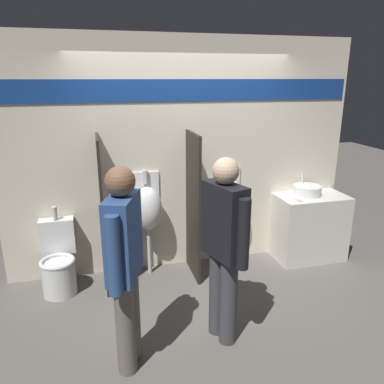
% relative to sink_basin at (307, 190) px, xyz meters
% --- Properties ---
extents(ground_plane, '(16.00, 16.00, 0.00)m').
position_rel_sink_basin_xyz_m(ground_plane, '(-1.53, -0.37, -0.90)').
color(ground_plane, '#5B5651').
extents(display_wall, '(4.13, 0.07, 2.70)m').
position_rel_sink_basin_xyz_m(display_wall, '(-1.53, 0.23, 0.47)').
color(display_wall, beige).
rests_on(display_wall, ground_plane).
extents(sink_counter, '(0.87, 0.51, 0.84)m').
position_rel_sink_basin_xyz_m(sink_counter, '(0.05, -0.05, -0.48)').
color(sink_counter, silver).
rests_on(sink_counter, ground_plane).
extents(sink_basin, '(0.35, 0.35, 0.26)m').
position_rel_sink_basin_xyz_m(sink_basin, '(0.00, 0.00, 0.00)').
color(sink_basin, silver).
rests_on(sink_basin, sink_counter).
extents(cell_phone, '(0.07, 0.14, 0.01)m').
position_rel_sink_basin_xyz_m(cell_phone, '(-0.21, -0.15, -0.06)').
color(cell_phone, '#B7B7BC').
rests_on(cell_phone, sink_counter).
extents(divider_near_counter, '(0.03, 0.57, 1.68)m').
position_rel_sink_basin_xyz_m(divider_near_counter, '(-2.49, -0.08, -0.06)').
color(divider_near_counter, '#28231E').
rests_on(divider_near_counter, ground_plane).
extents(divider_mid, '(0.03, 0.57, 1.68)m').
position_rel_sink_basin_xyz_m(divider_mid, '(-1.49, -0.08, -0.06)').
color(divider_mid, '#28231E').
rests_on(divider_mid, ground_plane).
extents(urinal_near_counter, '(0.33, 0.30, 1.24)m').
position_rel_sink_basin_xyz_m(urinal_near_counter, '(-1.99, 0.06, -0.08)').
color(urinal_near_counter, silver).
rests_on(urinal_near_counter, ground_plane).
extents(urinal_far, '(0.33, 0.30, 1.24)m').
position_rel_sink_basin_xyz_m(urinal_far, '(-0.99, 0.06, -0.08)').
color(urinal_far, silver).
rests_on(urinal_far, ground_plane).
extents(toilet, '(0.37, 0.53, 0.91)m').
position_rel_sink_basin_xyz_m(toilet, '(-3.00, -0.07, -0.58)').
color(toilet, silver).
rests_on(toilet, ground_plane).
extents(person_in_vest, '(0.32, 0.55, 1.66)m').
position_rel_sink_basin_xyz_m(person_in_vest, '(-2.36, -1.39, 0.02)').
color(person_in_vest, '#666056').
rests_on(person_in_vest, ground_plane).
extents(person_with_lanyard, '(0.30, 0.55, 1.65)m').
position_rel_sink_basin_xyz_m(person_with_lanyard, '(-1.53, -1.26, 0.01)').
color(person_with_lanyard, '#3D3D42').
rests_on(person_with_lanyard, ground_plane).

